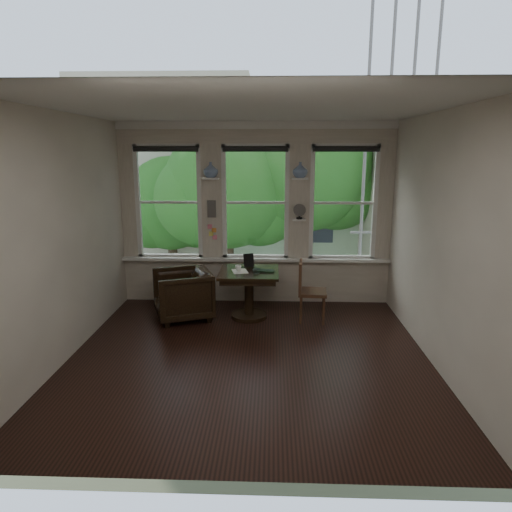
{
  "coord_description": "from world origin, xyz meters",
  "views": [
    {
      "loc": [
        0.29,
        -5.33,
        2.53
      ],
      "look_at": [
        0.06,
        0.9,
        1.1
      ],
      "focal_mm": 32.0,
      "sensor_mm": 36.0,
      "label": 1
    }
  ],
  "objects_px": {
    "armchair_left": "(183,294)",
    "mug": "(238,268)",
    "table": "(249,294)",
    "laptop": "(262,271)",
    "side_chair_right": "(313,292)"
  },
  "relations": [
    {
      "from": "armchair_left",
      "to": "mug",
      "type": "bearing_deg",
      "value": 72.57
    },
    {
      "from": "mug",
      "to": "table",
      "type": "bearing_deg",
      "value": 7.09
    },
    {
      "from": "side_chair_right",
      "to": "mug",
      "type": "bearing_deg",
      "value": 91.06
    },
    {
      "from": "table",
      "to": "armchair_left",
      "type": "xyz_separation_m",
      "value": [
        -1.02,
        -0.07,
        0.01
      ]
    },
    {
      "from": "mug",
      "to": "armchair_left",
      "type": "bearing_deg",
      "value": -176.68
    },
    {
      "from": "table",
      "to": "side_chair_right",
      "type": "relative_size",
      "value": 0.98
    },
    {
      "from": "table",
      "to": "laptop",
      "type": "relative_size",
      "value": 2.66
    },
    {
      "from": "mug",
      "to": "laptop",
      "type": "bearing_deg",
      "value": -8.36
    },
    {
      "from": "armchair_left",
      "to": "side_chair_right",
      "type": "height_order",
      "value": "side_chair_right"
    },
    {
      "from": "table",
      "to": "mug",
      "type": "height_order",
      "value": "mug"
    },
    {
      "from": "armchair_left",
      "to": "mug",
      "type": "height_order",
      "value": "mug"
    },
    {
      "from": "table",
      "to": "laptop",
      "type": "distance_m",
      "value": 0.45
    },
    {
      "from": "table",
      "to": "side_chair_right",
      "type": "height_order",
      "value": "side_chair_right"
    },
    {
      "from": "armchair_left",
      "to": "side_chair_right",
      "type": "relative_size",
      "value": 0.92
    },
    {
      "from": "table",
      "to": "armchair_left",
      "type": "relative_size",
      "value": 1.07
    }
  ]
}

